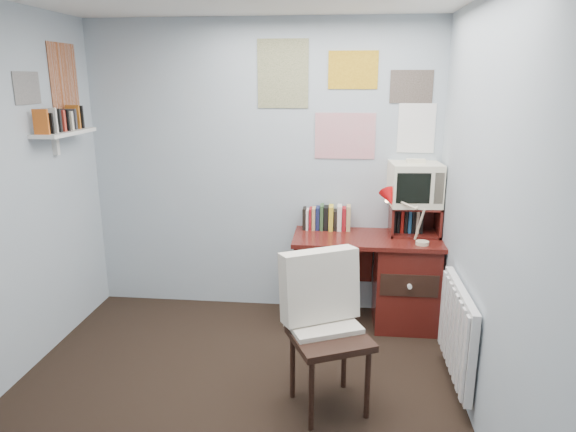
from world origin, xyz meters
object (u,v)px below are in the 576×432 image
object	(u,v)px
radiator	(458,331)
wall_shelf	(64,133)
desk_chair	(330,338)
crt_tv	(415,182)
desk	(398,278)
tv_riser	(414,220)
desk_lamp	(424,222)

from	to	relation	value
radiator	wall_shelf	size ratio (longest dim) A/B	1.29
desk_chair	crt_tv	bearing A→B (deg)	40.46
desk	wall_shelf	world-z (taller)	wall_shelf
desk_chair	tv_riser	world-z (taller)	tv_riser
desk_chair	radiator	distance (m)	0.88
crt_tv	wall_shelf	size ratio (longest dim) A/B	0.64
tv_riser	crt_tv	bearing A→B (deg)	129.17
desk_chair	wall_shelf	world-z (taller)	wall_shelf
desk	radiator	size ratio (longest dim) A/B	1.50
desk	desk_lamp	size ratio (longest dim) A/B	3.24
desk_lamp	crt_tv	xyz separation A→B (m)	(-0.05, 0.30, 0.25)
tv_riser	wall_shelf	bearing A→B (deg)	-169.68
tv_riser	desk_lamp	bearing A→B (deg)	-83.72
desk	desk_chair	world-z (taller)	desk_chair
tv_riser	radiator	world-z (taller)	tv_riser
desk_chair	wall_shelf	xyz separation A→B (m)	(-2.03, 0.84, 1.14)
desk_chair	desk_lamp	world-z (taller)	desk_lamp
desk	desk_lamp	xyz separation A→B (m)	(0.15, -0.17, 0.54)
desk	radiator	distance (m)	0.97
radiator	wall_shelf	world-z (taller)	wall_shelf
desk_lamp	tv_riser	bearing A→B (deg)	104.30
tv_riser	wall_shelf	distance (m)	2.83
tv_riser	wall_shelf	xyz separation A→B (m)	(-2.69, -0.49, 0.74)
crt_tv	desk_lamp	bearing A→B (deg)	-85.83
tv_riser	wall_shelf	world-z (taller)	wall_shelf
wall_shelf	desk_chair	bearing A→B (deg)	-22.45
desk	tv_riser	size ratio (longest dim) A/B	3.00
desk_lamp	tv_riser	distance (m)	0.29
crt_tv	wall_shelf	world-z (taller)	wall_shelf
desk_chair	wall_shelf	bearing A→B (deg)	133.37
desk_lamp	wall_shelf	size ratio (longest dim) A/B	0.60
desk	crt_tv	size ratio (longest dim) A/B	3.00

